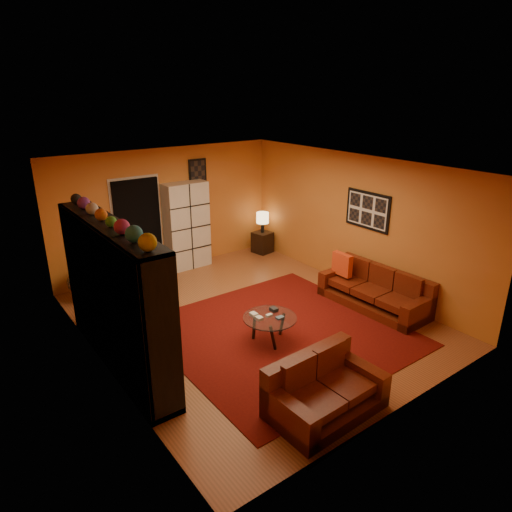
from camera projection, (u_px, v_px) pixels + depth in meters
floor at (250, 318)px, 7.87m from camera, size 6.00×6.00×0.00m
ceiling at (250, 167)px, 6.96m from camera, size 6.00×6.00×0.00m
wall_back at (168, 210)px, 9.68m from camera, size 6.00×0.00×6.00m
wall_front at (405, 318)px, 5.15m from camera, size 6.00×0.00×6.00m
wall_left at (97, 285)px, 6.03m from camera, size 0.00×6.00×6.00m
wall_right at (355, 222)px, 8.80m from camera, size 0.00×6.00×6.00m
rug at (281, 333)px, 7.39m from camera, size 3.60×3.60×0.01m
doorway at (138, 229)px, 9.36m from camera, size 0.95×0.10×2.04m
wall_art_right at (368, 210)px, 8.46m from camera, size 0.03×1.00×0.70m
wall_art_back at (198, 171)px, 9.82m from camera, size 0.42×0.03×0.52m
entertainment_unit at (115, 297)px, 6.24m from camera, size 0.45×3.00×2.10m
tv at (121, 302)px, 6.23m from camera, size 0.94×0.12×0.54m
sofa at (377, 291)px, 8.24m from camera, size 0.88×2.02×0.85m
loveseat at (321, 389)px, 5.57m from camera, size 1.44×0.89×0.85m
throw_pillow at (342, 264)px, 8.55m from camera, size 0.12×0.42×0.42m
coffee_table at (270, 320)px, 7.03m from camera, size 0.83×0.83×0.42m
storage_cabinet at (187, 226)px, 9.83m from camera, size 0.95×0.43×1.88m
bowl_chair at (89, 281)px, 8.56m from camera, size 0.77×0.77×0.62m
side_table at (262, 242)px, 10.94m from camera, size 0.46×0.46×0.50m
table_lamp at (263, 218)px, 10.73m from camera, size 0.29×0.29×0.49m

